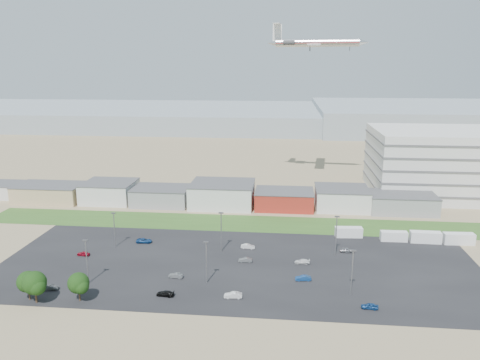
# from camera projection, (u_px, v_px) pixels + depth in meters

# --- Properties ---
(ground) EXTENTS (700.00, 700.00, 0.00)m
(ground) POSITION_uv_depth(u_px,v_px,m) (204.00, 303.00, 98.33)
(ground) COLOR #8B7758
(ground) RESTS_ON ground
(parking_lot) EXTENTS (120.00, 50.00, 0.01)m
(parking_lot) POSITION_uv_depth(u_px,v_px,m) (238.00, 265.00, 117.16)
(parking_lot) COLOR black
(parking_lot) RESTS_ON ground
(grass_strip) EXTENTS (160.00, 16.00, 0.02)m
(grass_strip) POSITION_uv_depth(u_px,v_px,m) (233.00, 223.00, 148.58)
(grass_strip) COLOR #315720
(grass_strip) RESTS_ON ground
(hills_backdrop) EXTENTS (700.00, 200.00, 9.00)m
(hills_backdrop) POSITION_uv_depth(u_px,v_px,m) (316.00, 119.00, 397.67)
(hills_backdrop) COLOR gray
(hills_backdrop) RESTS_ON ground
(building_row) EXTENTS (170.00, 20.00, 8.00)m
(building_row) POSITION_uv_depth(u_px,v_px,m) (192.00, 194.00, 167.67)
(building_row) COLOR silver
(building_row) RESTS_ON ground
(parking_garage) EXTENTS (80.00, 40.00, 25.00)m
(parking_garage) POSITION_uv_depth(u_px,v_px,m) (480.00, 163.00, 178.25)
(parking_garage) COLOR silver
(parking_garage) RESTS_ON ground
(box_trailer_a) EXTENTS (7.96, 3.01, 2.92)m
(box_trailer_a) POSITION_uv_depth(u_px,v_px,m) (349.00, 232.00, 136.12)
(box_trailer_a) COLOR silver
(box_trailer_a) RESTS_ON ground
(box_trailer_b) EXTENTS (7.46, 2.41, 2.79)m
(box_trailer_b) POSITION_uv_depth(u_px,v_px,m) (394.00, 236.00, 133.07)
(box_trailer_b) COLOR silver
(box_trailer_b) RESTS_ON ground
(box_trailer_c) EXTENTS (8.44, 2.79, 3.15)m
(box_trailer_c) POSITION_uv_depth(u_px,v_px,m) (425.00, 237.00, 131.81)
(box_trailer_c) COLOR silver
(box_trailer_c) RESTS_ON ground
(box_trailer_d) EXTENTS (8.43, 2.94, 3.12)m
(box_trailer_d) POSITION_uv_depth(u_px,v_px,m) (459.00, 239.00, 130.66)
(box_trailer_d) COLOR silver
(box_trailer_d) RESTS_ON ground
(tree_mid) EXTENTS (4.87, 4.87, 7.31)m
(tree_mid) POSITION_uv_depth(u_px,v_px,m) (28.00, 284.00, 98.94)
(tree_mid) COLOR black
(tree_mid) RESTS_ON ground
(tree_right) EXTENTS (5.30, 5.30, 7.95)m
(tree_right) POSITION_uv_depth(u_px,v_px,m) (35.00, 285.00, 97.60)
(tree_right) COLOR black
(tree_right) RESTS_ON ground
(tree_near) EXTENTS (4.80, 4.80, 7.19)m
(tree_near) POSITION_uv_depth(u_px,v_px,m) (79.00, 285.00, 98.49)
(tree_near) COLOR black
(tree_near) RESTS_ON ground
(lightpole_front_l) EXTENTS (1.24, 0.51, 10.51)m
(lightpole_front_l) POSITION_uv_depth(u_px,v_px,m) (87.00, 262.00, 106.20)
(lightpole_front_l) COLOR slate
(lightpole_front_l) RESTS_ON ground
(lightpole_front_m) EXTENTS (1.18, 0.49, 10.06)m
(lightpole_front_m) POSITION_uv_depth(u_px,v_px,m) (206.00, 262.00, 106.41)
(lightpole_front_m) COLOR slate
(lightpole_front_m) RESTS_ON ground
(lightpole_front_r) EXTENTS (1.22, 0.51, 10.38)m
(lightpole_front_r) POSITION_uv_depth(u_px,v_px,m) (352.00, 273.00, 100.72)
(lightpole_front_r) COLOR slate
(lightpole_front_r) RESTS_ON ground
(lightpole_back_l) EXTENTS (1.15, 0.48, 9.75)m
(lightpole_back_l) POSITION_uv_depth(u_px,v_px,m) (115.00, 230.00, 128.03)
(lightpole_back_l) COLOR slate
(lightpole_back_l) RESTS_ON ground
(lightpole_back_m) EXTENTS (1.29, 0.54, 10.93)m
(lightpole_back_m) POSITION_uv_depth(u_px,v_px,m) (221.00, 232.00, 124.61)
(lightpole_back_m) COLOR slate
(lightpole_back_m) RESTS_ON ground
(lightpole_back_r) EXTENTS (1.27, 0.53, 10.82)m
(lightpole_back_r) POSITION_uv_depth(u_px,v_px,m) (336.00, 236.00, 121.92)
(lightpole_back_r) COLOR slate
(lightpole_back_r) RESTS_ON ground
(airliner) EXTENTS (42.92, 31.30, 11.97)m
(airliner) POSITION_uv_depth(u_px,v_px,m) (317.00, 43.00, 187.30)
(airliner) COLOR silver
(parked_car_1) EXTENTS (3.84, 1.76, 1.22)m
(parked_car_1) POSITION_uv_depth(u_px,v_px,m) (303.00, 278.00, 108.60)
(parked_car_1) COLOR navy
(parked_car_1) RESTS_ON ground
(parked_car_2) EXTENTS (3.60, 1.72, 1.19)m
(parked_car_2) POSITION_uv_depth(u_px,v_px,m) (370.00, 306.00, 95.95)
(parked_car_2) COLOR navy
(parked_car_2) RESTS_ON ground
(parked_car_3) EXTENTS (4.12, 2.08, 1.15)m
(parked_car_3) POSITION_uv_depth(u_px,v_px,m) (165.00, 293.00, 101.29)
(parked_car_3) COLOR black
(parked_car_3) RESTS_ON ground
(parked_car_4) EXTENTS (3.61, 1.63, 1.15)m
(parked_car_4) POSITION_uv_depth(u_px,v_px,m) (176.00, 275.00, 109.99)
(parked_car_4) COLOR #595B5E
(parked_car_4) RESTS_ON ground
(parked_car_5) EXTENTS (3.47, 1.73, 1.14)m
(parked_car_5) POSITION_uv_depth(u_px,v_px,m) (83.00, 254.00, 122.80)
(parked_car_5) COLOR maroon
(parked_car_5) RESTS_ON ground
(parked_car_7) EXTENTS (3.51, 1.30, 1.15)m
(parked_car_7) POSITION_uv_depth(u_px,v_px,m) (245.00, 260.00, 118.80)
(parked_car_7) COLOR #595B5E
(parked_car_7) RESTS_ON ground
(parked_car_8) EXTENTS (3.80, 1.61, 1.28)m
(parked_car_8) POSITION_uv_depth(u_px,v_px,m) (347.00, 250.00, 124.96)
(parked_car_8) COLOR #A5A5AA
(parked_car_8) RESTS_ON ground
(parked_car_9) EXTENTS (4.53, 2.34, 1.22)m
(parked_car_9) POSITION_uv_depth(u_px,v_px,m) (144.00, 241.00, 131.81)
(parked_car_9) COLOR navy
(parked_car_9) RESTS_ON ground
(parked_car_10) EXTENTS (4.39, 2.21, 1.22)m
(parked_car_10) POSITION_uv_depth(u_px,v_px,m) (50.00, 287.00, 104.15)
(parked_car_10) COLOR #595B5E
(parked_car_10) RESTS_ON ground
(parked_car_11) EXTENTS (3.87, 1.65, 1.24)m
(parked_car_11) POSITION_uv_depth(u_px,v_px,m) (248.00, 246.00, 127.58)
(parked_car_11) COLOR silver
(parked_car_11) RESTS_ON ground
(parked_car_12) EXTENTS (3.84, 1.58, 1.11)m
(parked_car_12) POSITION_uv_depth(u_px,v_px,m) (302.00, 262.00, 117.87)
(parked_car_12) COLOR silver
(parked_car_12) RESTS_ON ground
(parked_car_13) EXTENTS (4.01, 1.67, 1.29)m
(parked_car_13) POSITION_uv_depth(u_px,v_px,m) (233.00, 295.00, 100.44)
(parked_car_13) COLOR silver
(parked_car_13) RESTS_ON ground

